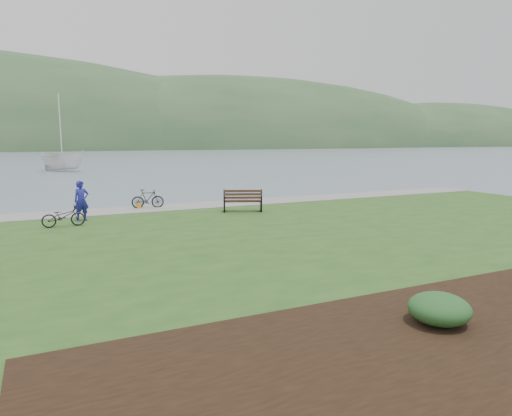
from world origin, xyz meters
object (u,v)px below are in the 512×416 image
(person, at_px, (81,197))
(sailboat, at_px, (63,171))
(park_bench, at_px, (243,200))
(bicycle_a, at_px, (63,216))

(person, height_order, sailboat, sailboat)
(park_bench, xyz_separation_m, person, (-6.97, 0.70, 0.43))
(park_bench, distance_m, person, 7.02)
(bicycle_a, height_order, sailboat, sailboat)
(bicycle_a, xyz_separation_m, sailboat, (1.65, 39.68, -0.81))
(park_bench, xyz_separation_m, sailboat, (-6.08, 39.27, -0.95))
(bicycle_a, distance_m, sailboat, 39.72)
(park_bench, bearing_deg, person, -163.28)
(bicycle_a, bearing_deg, person, -36.68)
(person, bearing_deg, bicycle_a, -139.54)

